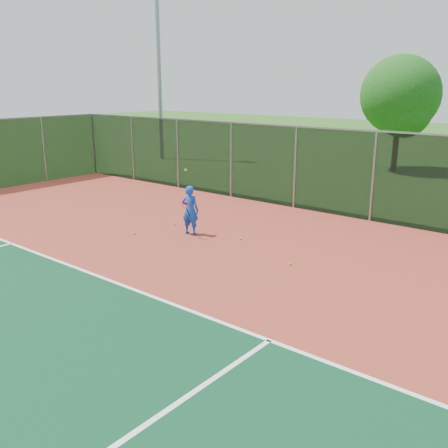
# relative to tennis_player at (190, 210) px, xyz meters

# --- Properties ---
(ground) EXTENTS (120.00, 120.00, 0.00)m
(ground) POSITION_rel_tennis_player_xyz_m (3.64, -7.00, -0.78)
(ground) COLOR #265618
(ground) RESTS_ON ground
(court_apron) EXTENTS (30.00, 20.00, 0.02)m
(court_apron) POSITION_rel_tennis_player_xyz_m (3.64, -5.00, -0.77)
(court_apron) COLOR #963626
(court_apron) RESTS_ON ground
(fence_back) EXTENTS (30.00, 0.06, 3.03)m
(fence_back) POSITION_rel_tennis_player_xyz_m (3.64, 5.00, 0.78)
(fence_back) COLOR black
(fence_back) RESTS_ON court_apron
(tennis_player) EXTENTS (0.63, 0.66, 1.99)m
(tennis_player) POSITION_rel_tennis_player_xyz_m (0.00, 0.00, 0.00)
(tennis_player) COLOR blue
(tennis_player) RESTS_ON court_apron
(practice_ball_0) EXTENTS (0.07, 0.07, 0.07)m
(practice_ball_0) POSITION_rel_tennis_player_xyz_m (3.85, -0.41, -0.73)
(practice_ball_0) COLOR #B6CA17
(practice_ball_0) RESTS_ON court_apron
(practice_ball_3) EXTENTS (0.07, 0.07, 0.07)m
(practice_ball_3) POSITION_rel_tennis_player_xyz_m (-1.33, -1.13, -0.73)
(practice_ball_3) COLOR #B6CA17
(practice_ball_3) RESTS_ON court_apron
(practice_ball_4) EXTENTS (0.07, 0.07, 0.07)m
(practice_ball_4) POSITION_rel_tennis_player_xyz_m (1.56, 0.49, -0.73)
(practice_ball_4) COLOR #B6CA17
(practice_ball_4) RESTS_ON court_apron
(practice_ball_5) EXTENTS (0.07, 0.07, 0.07)m
(practice_ball_5) POSITION_rel_tennis_player_xyz_m (-1.09, 0.39, -0.73)
(practice_ball_5) COLOR #B6CA17
(practice_ball_5) RESTS_ON court_apron
(floodlight_nw) EXTENTS (0.90, 0.40, 11.48)m
(floodlight_nw) POSITION_rel_tennis_player_xyz_m (-12.61, 10.99, 5.73)
(floodlight_nw) COLOR gray
(floodlight_nw) RESTS_ON ground
(tree_back_left) EXTENTS (4.08, 4.08, 6.00)m
(tree_back_left) POSITION_rel_tennis_player_xyz_m (0.45, 15.63, 2.98)
(tree_back_left) COLOR #372714
(tree_back_left) RESTS_ON ground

